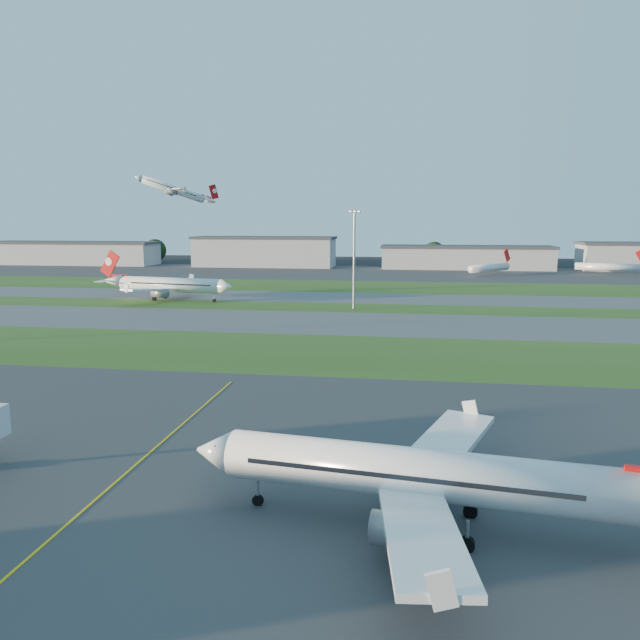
% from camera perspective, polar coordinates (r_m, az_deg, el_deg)
% --- Properties ---
extents(ground, '(700.00, 700.00, 0.00)m').
position_cam_1_polar(ground, '(66.50, -20.03, -11.75)').
color(ground, black).
rests_on(ground, ground).
extents(apron_near, '(300.00, 70.00, 0.01)m').
position_cam_1_polar(apron_near, '(66.50, -20.03, -11.75)').
color(apron_near, '#333335').
rests_on(apron_near, ground).
extents(grass_strip_a, '(300.00, 34.00, 0.01)m').
position_cam_1_polar(grass_strip_a, '(112.98, -7.34, -2.76)').
color(grass_strip_a, '#344E1A').
rests_on(grass_strip_a, ground).
extents(taxiway_a, '(300.00, 32.00, 0.01)m').
position_cam_1_polar(taxiway_a, '(144.45, -3.74, -0.12)').
color(taxiway_a, '#515154').
rests_on(taxiway_a, ground).
extents(grass_strip_b, '(300.00, 18.00, 0.01)m').
position_cam_1_polar(grass_strip_b, '(168.67, -1.91, 1.22)').
color(grass_strip_b, '#344E1A').
rests_on(grass_strip_b, ground).
extents(taxiway_b, '(300.00, 26.00, 0.01)m').
position_cam_1_polar(taxiway_b, '(190.16, -0.69, 2.11)').
color(taxiway_b, '#515154').
rests_on(taxiway_b, ground).
extents(grass_strip_c, '(300.00, 40.00, 0.01)m').
position_cam_1_polar(grass_strip_c, '(222.58, 0.70, 3.13)').
color(grass_strip_c, '#344E1A').
rests_on(grass_strip_c, ground).
extents(apron_far, '(400.00, 80.00, 0.01)m').
position_cam_1_polar(apron_far, '(281.86, 2.40, 4.37)').
color(apron_far, '#333335').
rests_on(apron_far, ground).
extents(yellow_line, '(0.25, 60.00, 0.02)m').
position_cam_1_polar(yellow_line, '(64.33, -16.03, -12.26)').
color(yellow_line, gold).
rests_on(yellow_line, ground).
extents(airliner_parked, '(37.82, 31.90, 11.83)m').
position_cam_1_polar(airliner_parked, '(48.62, 9.73, -13.89)').
color(airliner_parked, white).
rests_on(airliner_parked, ground).
extents(airliner_taxiing, '(40.59, 34.13, 12.76)m').
position_cam_1_polar(airliner_taxiing, '(187.41, -13.60, 3.13)').
color(airliner_taxiing, white).
rests_on(airliner_taxiing, ground).
extents(airliner_departing, '(31.64, 27.27, 11.15)m').
position_cam_1_polar(airliner_departing, '(299.65, -13.22, 11.53)').
color(airliner_departing, white).
extents(mini_jet_near, '(19.98, 22.81, 9.48)m').
position_cam_1_polar(mini_jet_near, '(276.09, 15.24, 4.64)').
color(mini_jet_near, white).
rests_on(mini_jet_near, ground).
extents(mini_jet_far, '(28.19, 9.26, 9.48)m').
position_cam_1_polar(mini_jet_far, '(298.95, 24.82, 4.44)').
color(mini_jet_far, white).
rests_on(mini_jet_far, ground).
extents(light_mast_centre, '(3.20, 0.70, 25.80)m').
position_cam_1_polar(light_mast_centre, '(163.20, 3.14, 6.17)').
color(light_mast_centre, gray).
rests_on(light_mast_centre, ground).
extents(hangar_far_west, '(91.80, 23.00, 12.20)m').
position_cam_1_polar(hangar_far_west, '(358.63, -21.70, 5.72)').
color(hangar_far_west, '#9C9FA3').
rests_on(hangar_far_west, ground).
extents(hangar_west, '(71.40, 23.00, 15.20)m').
position_cam_1_polar(hangar_west, '(318.77, -5.10, 6.26)').
color(hangar_west, '#9C9FA3').
rests_on(hangar_west, ground).
extents(hangar_east, '(81.60, 23.00, 11.20)m').
position_cam_1_polar(hangar_east, '(310.65, 13.22, 5.61)').
color(hangar_east, '#9C9FA3').
rests_on(hangar_east, ground).
extents(tree_far_west, '(11.00, 11.00, 12.00)m').
position_cam_1_polar(tree_far_west, '(391.00, -25.83, 5.74)').
color(tree_far_west, black).
rests_on(tree_far_west, ground).
extents(tree_west, '(12.10, 12.10, 13.20)m').
position_cam_1_polar(tree_west, '(353.86, -14.84, 6.19)').
color(tree_west, black).
rests_on(tree_west, ground).
extents(tree_mid_west, '(9.90, 9.90, 10.80)m').
position_cam_1_polar(tree_mid_west, '(324.69, -0.31, 6.03)').
color(tree_mid_west, black).
rests_on(tree_mid_west, ground).
extents(tree_mid_east, '(11.55, 11.55, 12.60)m').
position_cam_1_polar(tree_mid_east, '(323.76, 10.38, 6.04)').
color(tree_mid_east, black).
rests_on(tree_mid_east, ground).
extents(tree_east, '(10.45, 10.45, 11.40)m').
position_cam_1_polar(tree_east, '(332.49, 23.47, 5.41)').
color(tree_east, black).
rests_on(tree_east, ground).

